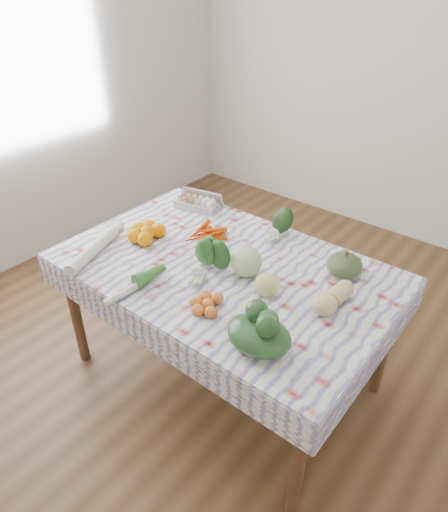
{
  "coord_description": "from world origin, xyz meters",
  "views": [
    {
      "loc": [
        1.19,
        -1.47,
        2.05
      ],
      "look_at": [
        0.0,
        0.0,
        0.82
      ],
      "focal_mm": 32.0,
      "sensor_mm": 36.0,
      "label": 1
    }
  ],
  "objects_px": {
    "butternut_squash": "(333,297)",
    "cabbage": "(246,261)",
    "dining_table": "(224,279)",
    "kabocha_squash": "(344,265)",
    "egg_carton": "(196,204)",
    "grapefruit": "(266,285)"
  },
  "relations": [
    {
      "from": "dining_table",
      "to": "egg_carton",
      "type": "distance_m",
      "value": 0.65
    },
    {
      "from": "dining_table",
      "to": "cabbage",
      "type": "distance_m",
      "value": 0.21
    },
    {
      "from": "kabocha_squash",
      "to": "grapefruit",
      "type": "distance_m",
      "value": 0.42
    },
    {
      "from": "kabocha_squash",
      "to": "cabbage",
      "type": "height_order",
      "value": "cabbage"
    },
    {
      "from": "grapefruit",
      "to": "dining_table",
      "type": "bearing_deg",
      "value": 168.37
    },
    {
      "from": "egg_carton",
      "to": "cabbage",
      "type": "relative_size",
      "value": 1.78
    },
    {
      "from": "egg_carton",
      "to": "butternut_squash",
      "type": "bearing_deg",
      "value": -29.13
    },
    {
      "from": "egg_carton",
      "to": "butternut_squash",
      "type": "distance_m",
      "value": 1.14
    },
    {
      "from": "dining_table",
      "to": "kabocha_squash",
      "type": "distance_m",
      "value": 0.6
    },
    {
      "from": "kabocha_squash",
      "to": "butternut_squash",
      "type": "bearing_deg",
      "value": -74.19
    },
    {
      "from": "dining_table",
      "to": "egg_carton",
      "type": "xyz_separation_m",
      "value": [
        -0.52,
        0.38,
        0.12
      ]
    },
    {
      "from": "kabocha_squash",
      "to": "butternut_squash",
      "type": "relative_size",
      "value": 0.75
    },
    {
      "from": "cabbage",
      "to": "dining_table",
      "type": "bearing_deg",
      "value": -176.51
    },
    {
      "from": "cabbage",
      "to": "egg_carton",
      "type": "bearing_deg",
      "value": 150.54
    },
    {
      "from": "egg_carton",
      "to": "cabbage",
      "type": "xyz_separation_m",
      "value": [
        0.65,
        -0.37,
        0.04
      ]
    },
    {
      "from": "kabocha_squash",
      "to": "cabbage",
      "type": "bearing_deg",
      "value": -141.04
    },
    {
      "from": "dining_table",
      "to": "kabocha_squash",
      "type": "relative_size",
      "value": 9.31
    },
    {
      "from": "egg_carton",
      "to": "cabbage",
      "type": "distance_m",
      "value": 0.75
    },
    {
      "from": "butternut_squash",
      "to": "cabbage",
      "type": "bearing_deg",
      "value": -170.46
    },
    {
      "from": "cabbage",
      "to": "grapefruit",
      "type": "distance_m",
      "value": 0.18
    },
    {
      "from": "cabbage",
      "to": "butternut_squash",
      "type": "distance_m",
      "value": 0.44
    },
    {
      "from": "kabocha_squash",
      "to": "butternut_squash",
      "type": "xyz_separation_m",
      "value": [
        0.07,
        -0.25,
        -0.0
      ]
    }
  ]
}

